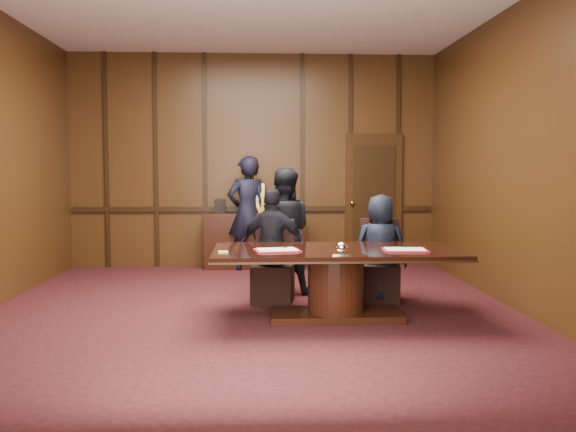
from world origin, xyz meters
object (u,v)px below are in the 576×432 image
at_px(signatory_right, 381,248).
at_px(sideboard, 254,238).
at_px(witness_right, 283,231).
at_px(conference_table, 336,272).
at_px(witness_left, 247,213).
at_px(signatory_left, 273,246).

bearing_deg(signatory_right, sideboard, -50.20).
relative_size(sideboard, witness_right, 0.98).
bearing_deg(witness_right, signatory_right, 155.03).
relative_size(conference_table, witness_left, 1.44).
height_order(sideboard, conference_table, sideboard).
distance_m(sideboard, witness_right, 2.14).
bearing_deg(signatory_left, conference_table, 144.86).
bearing_deg(witness_right, signatory_left, 78.88).
xyz_separation_m(sideboard, signatory_right, (1.53, -2.68, 0.17)).
xyz_separation_m(conference_table, witness_left, (-0.99, 3.32, 0.40)).
bearing_deg(conference_table, signatory_left, 129.09).
height_order(signatory_left, witness_left, witness_left).
relative_size(sideboard, conference_table, 0.61).
relative_size(sideboard, witness_left, 0.88).
bearing_deg(signatory_left, witness_right, -87.86).
bearing_deg(sideboard, signatory_left, -85.08).
height_order(signatory_left, signatory_right, signatory_left).
distance_m(sideboard, signatory_right, 3.09).
bearing_deg(witness_left, signatory_left, 77.10).
xyz_separation_m(sideboard, witness_right, (0.38, -2.08, 0.33)).
relative_size(conference_table, witness_right, 1.61).
height_order(sideboard, witness_left, witness_left).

